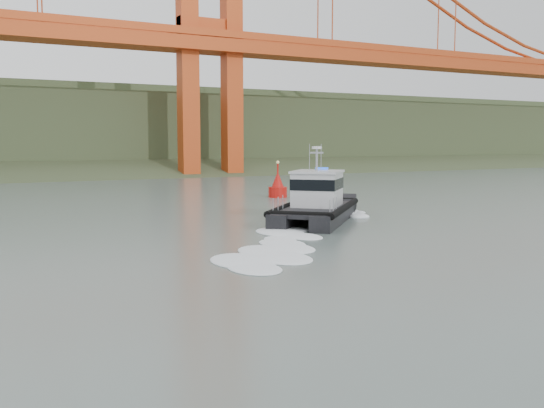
{
  "coord_description": "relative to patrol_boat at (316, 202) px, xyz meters",
  "views": [
    {
      "loc": [
        -17.25,
        -22.58,
        5.94
      ],
      "look_at": [
        -1.36,
        7.74,
        2.4
      ],
      "focal_mm": 40.0,
      "sensor_mm": 36.0,
      "label": 1
    }
  ],
  "objects": [
    {
      "name": "patrol_boat",
      "position": [
        0.0,
        0.0,
        0.0
      ],
      "size": [
        11.33,
        11.62,
        5.78
      ],
      "rotation": [
        0.0,
        0.0,
        -0.76
      ],
      "color": "black",
      "rests_on": "ground"
    },
    {
      "name": "ground",
      "position": [
        -6.58,
        -15.75,
        -1.45
      ],
      "size": [
        400.0,
        400.0,
        0.0
      ],
      "primitive_type": "plane",
      "color": "#52625B",
      "rests_on": "ground"
    },
    {
      "name": "headlands",
      "position": [
        -6.58,
        109.75,
        5.6
      ],
      "size": [
        500.0,
        105.36,
        27.12
      ],
      "color": "#37492A",
      "rests_on": "ground"
    },
    {
      "name": "nav_buoy",
      "position": [
        6.68,
        18.56,
        -0.36
      ],
      "size": [
        1.98,
        1.98,
        4.13
      ],
      "color": "#BA120C",
      "rests_on": "ground"
    }
  ]
}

